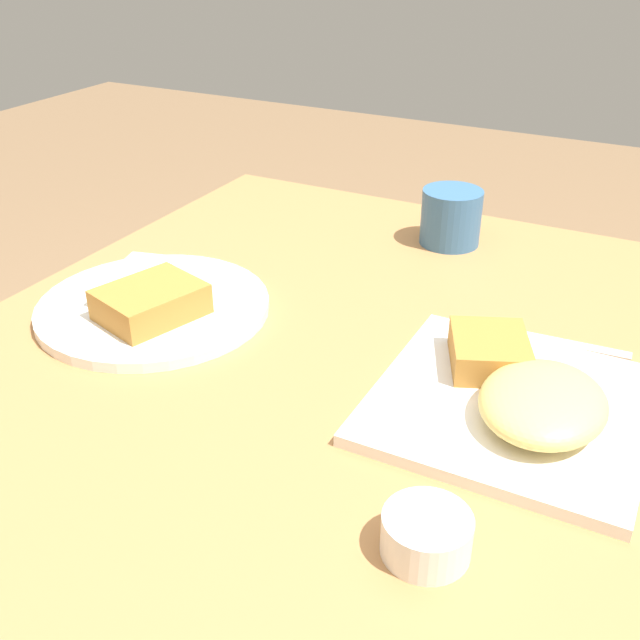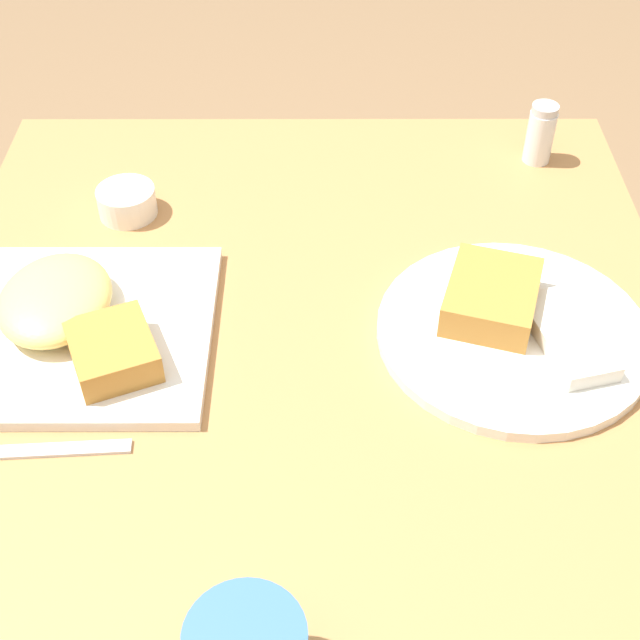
{
  "view_description": "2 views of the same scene",
  "coord_description": "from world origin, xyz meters",
  "px_view_note": "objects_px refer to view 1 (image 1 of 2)",
  "views": [
    {
      "loc": [
        -0.71,
        -0.37,
        1.25
      ],
      "look_at": [
        -0.01,
        -0.0,
        0.81
      ],
      "focal_mm": 42.0,
      "sensor_mm": 36.0,
      "label": 1
    },
    {
      "loc": [
        0.68,
        0.01,
        1.49
      ],
      "look_at": [
        -0.03,
        0.01,
        0.81
      ],
      "focal_mm": 50.0,
      "sensor_mm": 36.0,
      "label": 2
    }
  ],
  "objects_px": {
    "plate_oval_far": "(151,303)",
    "butter_knife": "(556,342)",
    "coffee_mug": "(451,217)",
    "sauce_ramekin": "(426,534)",
    "plate_square_near": "(519,397)"
  },
  "relations": [
    {
      "from": "butter_knife",
      "to": "coffee_mug",
      "type": "relative_size",
      "value": 1.87
    },
    {
      "from": "plate_oval_far",
      "to": "butter_knife",
      "type": "xyz_separation_m",
      "value": [
        0.17,
        -0.49,
        -0.01
      ]
    },
    {
      "from": "coffee_mug",
      "to": "sauce_ramekin",
      "type": "bearing_deg",
      "value": -162.83
    },
    {
      "from": "coffee_mug",
      "to": "plate_oval_far",
      "type": "bearing_deg",
      "value": 146.16
    },
    {
      "from": "butter_knife",
      "to": "coffee_mug",
      "type": "distance_m",
      "value": 0.33
    },
    {
      "from": "butter_knife",
      "to": "plate_oval_far",
      "type": "bearing_deg",
      "value": 15.31
    },
    {
      "from": "plate_square_near",
      "to": "plate_oval_far",
      "type": "height_order",
      "value": "plate_square_near"
    },
    {
      "from": "plate_oval_far",
      "to": "coffee_mug",
      "type": "distance_m",
      "value": 0.49
    },
    {
      "from": "plate_oval_far",
      "to": "butter_knife",
      "type": "height_order",
      "value": "plate_oval_far"
    },
    {
      "from": "plate_oval_far",
      "to": "sauce_ramekin",
      "type": "distance_m",
      "value": 0.52
    },
    {
      "from": "plate_oval_far",
      "to": "coffee_mug",
      "type": "bearing_deg",
      "value": -33.84
    },
    {
      "from": "sauce_ramekin",
      "to": "butter_knife",
      "type": "height_order",
      "value": "sauce_ramekin"
    },
    {
      "from": "plate_square_near",
      "to": "plate_oval_far",
      "type": "bearing_deg",
      "value": 90.15
    },
    {
      "from": "plate_oval_far",
      "to": "sauce_ramekin",
      "type": "bearing_deg",
      "value": -115.93
    },
    {
      "from": "sauce_ramekin",
      "to": "coffee_mug",
      "type": "xyz_separation_m",
      "value": [
        0.63,
        0.2,
        0.02
      ]
    }
  ]
}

